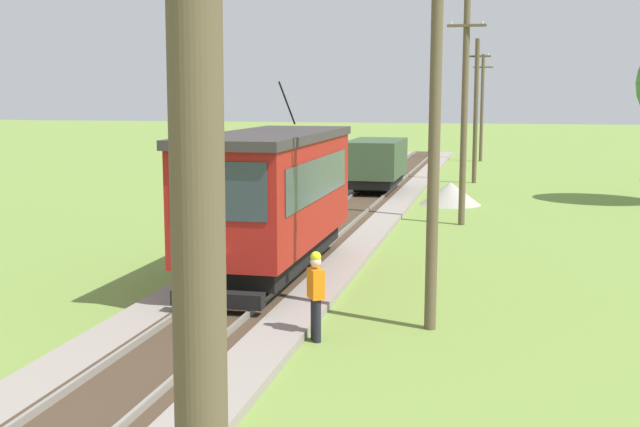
# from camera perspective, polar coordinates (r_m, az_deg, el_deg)

# --- Properties ---
(red_tram) EXTENTS (2.60, 8.54, 4.79)m
(red_tram) POSITION_cam_1_polar(r_m,az_deg,el_deg) (20.80, -3.43, 1.29)
(red_tram) COLOR maroon
(red_tram) RESTS_ON rail_right
(freight_car) EXTENTS (2.40, 5.20, 2.31)m
(freight_car) POSITION_cam_1_polar(r_m,az_deg,el_deg) (38.44, 3.99, 3.62)
(freight_car) COLOR #384C33
(freight_car) RESTS_ON rail_right
(utility_pole_foreground) EXTENTS (1.40, 0.34, 7.74)m
(utility_pole_foreground) POSITION_cam_1_polar(r_m,az_deg,el_deg) (3.59, -8.57, -4.70)
(utility_pole_foreground) COLOR brown
(utility_pole_foreground) RESTS_ON ground
(utility_pole_near_tram) EXTENTS (1.40, 0.56, 8.33)m
(utility_pole_near_tram) POSITION_cam_1_polar(r_m,az_deg,el_deg) (16.36, 8.12, 6.55)
(utility_pole_near_tram) COLOR brown
(utility_pole_near_tram) RESTS_ON ground
(utility_pole_mid) EXTENTS (1.40, 0.61, 8.20)m
(utility_pole_mid) POSITION_cam_1_polar(r_m,az_deg,el_deg) (30.02, 10.18, 7.21)
(utility_pole_mid) COLOR brown
(utility_pole_mid) RESTS_ON ground
(utility_pole_far) EXTENTS (1.40, 0.57, 7.68)m
(utility_pole_far) POSITION_cam_1_polar(r_m,az_deg,el_deg) (44.14, 10.97, 7.20)
(utility_pole_far) COLOR brown
(utility_pole_far) RESTS_ON ground
(utility_pole_distant) EXTENTS (1.40, 0.25, 7.57)m
(utility_pole_distant) POSITION_cam_1_polar(r_m,az_deg,el_deg) (58.95, 11.39, 7.41)
(utility_pole_distant) COLOR brown
(utility_pole_distant) RESTS_ON ground
(gravel_pile) EXTENTS (2.69, 2.69, 0.99)m
(gravel_pile) POSITION_cam_1_polar(r_m,az_deg,el_deg) (35.56, 9.19, 1.42)
(gravel_pile) COLOR #9E998E
(gravel_pile) RESTS_ON ground
(track_worker) EXTENTS (0.41, 0.45, 1.78)m
(track_worker) POSITION_cam_1_polar(r_m,az_deg,el_deg) (15.66, -0.30, -5.57)
(track_worker) COLOR black
(track_worker) RESTS_ON ground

